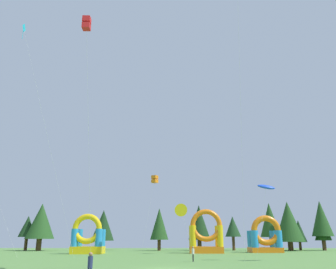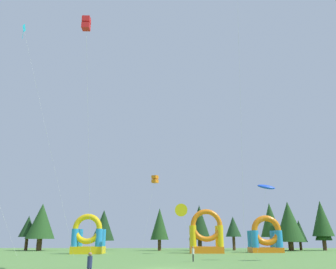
{
  "view_description": "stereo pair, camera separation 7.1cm",
  "coord_description": "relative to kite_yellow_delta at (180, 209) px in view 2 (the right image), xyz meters",
  "views": [
    {
      "loc": [
        0.5,
        -30.98,
        2.44
      ],
      "look_at": [
        0.0,
        7.61,
        13.68
      ],
      "focal_mm": 37.98,
      "sensor_mm": 36.0,
      "label": 1
    },
    {
      "loc": [
        0.57,
        -30.98,
        2.44
      ],
      "look_at": [
        0.0,
        7.61,
        13.68
      ],
      "focal_mm": 37.98,
      "sensor_mm": 36.0,
      "label": 2
    }
  ],
  "objects": [
    {
      "name": "kite_red_box",
      "position": [
        -7.71,
        -34.8,
        11.22
      ],
      "size": [
        0.6,
        7.55,
        18.64
      ],
      "color": "red",
      "rests_on": "ground_plane"
    },
    {
      "name": "inflatable_red_slide",
      "position": [
        14.73,
        5.56,
        -4.59
      ],
      "size": [
        5.28,
        4.45,
        6.16
      ],
      "color": "orange",
      "rests_on": "ground_plane"
    },
    {
      "name": "tree_row_3",
      "position": [
        -15.8,
        18.29,
        -1.88
      ],
      "size": [
        4.69,
        4.69,
        8.1
      ],
      "color": "#4C331E",
      "rests_on": "ground_plane"
    },
    {
      "name": "inflatable_orange_dome",
      "position": [
        4.31,
        2.73,
        -4.24
      ],
      "size": [
        5.42,
        3.64,
        7.01
      ],
      "color": "orange",
      "rests_on": "ground_plane"
    },
    {
      "name": "ground_plane",
      "position": [
        -1.7,
        -27.34,
        -6.82
      ],
      "size": [
        120.0,
        120.0,
        0.0
      ],
      "primitive_type": "plane",
      "color": "#5B8C42"
    },
    {
      "name": "tree_row_4",
      "position": [
        -3.89,
        14.85,
        -1.75
      ],
      "size": [
        3.61,
        3.61,
        8.18
      ],
      "color": "#4C331E",
      "rests_on": "ground_plane"
    },
    {
      "name": "tree_row_1",
      "position": [
        -30.41,
        15.06,
        -2.24
      ],
      "size": [
        3.42,
        3.42,
        6.71
      ],
      "color": "#4C331E",
      "rests_on": "ground_plane"
    },
    {
      "name": "tree_row_11",
      "position": [
        29.29,
        16.86,
        -2.52
      ],
      "size": [
        3.25,
        3.25,
        6.77
      ],
      "color": "#4C331E",
      "rests_on": "ground_plane"
    },
    {
      "name": "tree_row_7",
      "position": [
        18.78,
        16.86,
        -0.9
      ],
      "size": [
        4.18,
        4.18,
        9.4
      ],
      "color": "#4C331E",
      "rests_on": "ground_plane"
    },
    {
      "name": "tree_row_6",
      "position": [
        11.07,
        16.63,
        -2.24
      ],
      "size": [
        3.16,
        3.16,
        6.65
      ],
      "color": "#4C331E",
      "rests_on": "ground_plane"
    },
    {
      "name": "kite_yellow_delta",
      "position": [
        0.0,
        0.0,
        0.0
      ],
      "size": [
        3.55,
        2.4,
        7.98
      ],
      "color": "yellow",
      "rests_on": "ground_plane"
    },
    {
      "name": "inflatable_blue_arch",
      "position": [
        -14.69,
        0.21,
        -4.65
      ],
      "size": [
        4.87,
        3.89,
        6.11
      ],
      "color": "yellow",
      "rests_on": "ground_plane"
    },
    {
      "name": "person_far_side",
      "position": [
        0.96,
        -18.46,
        -5.9
      ],
      "size": [
        0.32,
        0.32,
        1.55
      ],
      "rotation": [
        0.0,
        0.0,
        1.36
      ],
      "color": "black",
      "rests_on": "ground_plane"
    },
    {
      "name": "tree_row_2",
      "position": [
        -27.41,
        13.92,
        -1.22
      ],
      "size": [
        5.62,
        5.62,
        9.07
      ],
      "color": "#4C331E",
      "rests_on": "ground_plane"
    },
    {
      "name": "kite_blue_parafoil",
      "position": [
        9.61,
        -17.18,
        1.24
      ],
      "size": [
        2.76,
        0.95,
        8.57
      ],
      "color": "blue",
      "rests_on": "ground_plane"
    },
    {
      "name": "tree_row_8",
      "position": [
        21.74,
        14.29,
        -1.3
      ],
      "size": [
        5.55,
        5.55,
        9.44
      ],
      "color": "#4C331E",
      "rests_on": "ground_plane"
    },
    {
      "name": "kite_orange_box",
      "position": [
        -3.98,
        -3.29,
        4.37
      ],
      "size": [
        2.61,
        1.9,
        11.78
      ],
      "color": "orange",
      "rests_on": "ground_plane"
    },
    {
      "name": "tree_row_10",
      "position": [
        29.07,
        16.32,
        -0.62
      ],
      "size": [
        4.22,
        4.22,
        9.8
      ],
      "color": "#4C331E",
      "rests_on": "ground_plane"
    },
    {
      "name": "tree_row_5",
      "position": [
        4.23,
        16.92,
        -1.36
      ],
      "size": [
        4.5,
        4.5,
        8.98
      ],
      "color": "#4C331E",
      "rests_on": "ground_plane"
    },
    {
      "name": "person_left_edge",
      "position": [
        -5.9,
        -36.97,
        -5.84
      ],
      "size": [
        0.35,
        0.35,
        1.65
      ],
      "rotation": [
        0.0,
        0.0,
        2.87
      ],
      "color": "navy",
      "rests_on": "ground_plane"
    },
    {
      "name": "kite_cyan_diamond",
      "position": [
        -19.05,
        -20.84,
        19.29
      ],
      "size": [
        6.36,
        7.76,
        27.16
      ],
      "color": "#19B7CC",
      "rests_on": "ground_plane"
    },
    {
      "name": "tree_row_9",
      "position": [
        24.54,
        16.97,
        -3.1
      ],
      "size": [
        2.9,
        2.9,
        5.92
      ],
      "color": "#4C331E",
      "rests_on": "ground_plane"
    }
  ]
}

